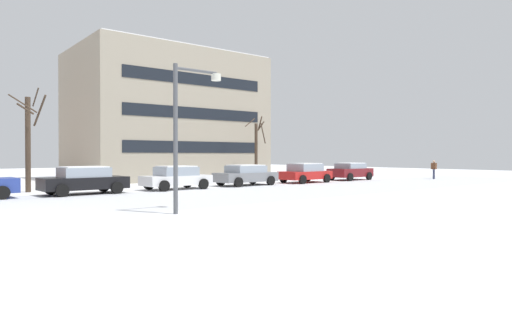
{
  "coord_description": "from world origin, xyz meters",
  "views": [
    {
      "loc": [
        -2.5,
        -15.91,
        2.07
      ],
      "look_at": [
        13.97,
        4.97,
        1.77
      ],
      "focal_mm": 31.53,
      "sensor_mm": 36.0,
      "label": 1
    }
  ],
  "objects": [
    {
      "name": "parked_car_gray",
      "position": [
        15.75,
        8.34,
        0.72
      ],
      "size": [
        4.43,
        2.28,
        1.4
      ],
      "color": "slate",
      "rests_on": "ground"
    },
    {
      "name": "street_lamp",
      "position": [
        5.39,
        -1.84,
        3.27
      ],
      "size": [
        1.95,
        0.36,
        5.27
      ],
      "color": "#4C4F54",
      "rests_on": "ground"
    },
    {
      "name": "parked_car_black",
      "position": [
        5.01,
        8.21,
        0.75
      ],
      "size": [
        4.4,
        2.16,
        1.47
      ],
      "color": "black",
      "rests_on": "ground"
    },
    {
      "name": "tree_far_left",
      "position": [
        19.98,
        12.51,
        2.59
      ],
      "size": [
        1.66,
        1.68,
        5.19
      ],
      "color": "#423326",
      "rests_on": "ground"
    },
    {
      "name": "parked_car_maroon",
      "position": [
        26.49,
        8.28,
        0.73
      ],
      "size": [
        3.99,
        2.22,
        1.42
      ],
      "color": "maroon",
      "rests_on": "ground"
    },
    {
      "name": "pedestrian_crossing",
      "position": [
        33.34,
        4.86,
        0.93
      ],
      "size": [
        0.55,
        0.41,
        1.61
      ],
      "color": "#2D334C",
      "rests_on": "ground"
    },
    {
      "name": "building_far_right",
      "position": [
        15.84,
        20.14,
        5.41
      ],
      "size": [
        15.3,
        10.52,
        10.82
      ],
      "color": "#9E937F",
      "rests_on": "ground"
    },
    {
      "name": "parked_car_red",
      "position": [
        21.12,
        8.1,
        0.74
      ],
      "size": [
        4.14,
        2.31,
        1.46
      ],
      "color": "red",
      "rests_on": "ground"
    },
    {
      "name": "ground_plane",
      "position": [
        0.0,
        0.0,
        0.0
      ],
      "size": [
        120.0,
        120.0,
        0.0
      ],
      "primitive_type": "plane",
      "color": "white"
    },
    {
      "name": "tree_far_mid",
      "position": [
        3.01,
        11.45,
        2.88
      ],
      "size": [
        1.9,
        1.89,
        5.81
      ],
      "color": "#423326",
      "rests_on": "ground"
    },
    {
      "name": "parked_car_white",
      "position": [
        10.38,
        8.13,
        0.72
      ],
      "size": [
        4.18,
        2.19,
        1.41
      ],
      "color": "white",
      "rests_on": "ground"
    }
  ]
}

